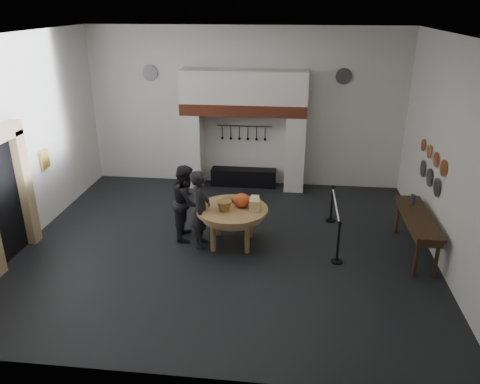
# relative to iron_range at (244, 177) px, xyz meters

# --- Properties ---
(floor) EXTENTS (9.00, 8.00, 0.02)m
(floor) POSITION_rel_iron_range_xyz_m (0.00, -3.72, -0.25)
(floor) COLOR black
(floor) RESTS_ON ground
(ceiling) EXTENTS (9.00, 8.00, 0.02)m
(ceiling) POSITION_rel_iron_range_xyz_m (0.00, -3.72, 4.25)
(ceiling) COLOR silver
(ceiling) RESTS_ON wall_back
(wall_back) EXTENTS (9.00, 0.02, 4.50)m
(wall_back) POSITION_rel_iron_range_xyz_m (0.00, 0.28, 2.00)
(wall_back) COLOR silver
(wall_back) RESTS_ON floor
(wall_front) EXTENTS (9.00, 0.02, 4.50)m
(wall_front) POSITION_rel_iron_range_xyz_m (0.00, -7.72, 2.00)
(wall_front) COLOR silver
(wall_front) RESTS_ON floor
(wall_left) EXTENTS (0.02, 8.00, 4.50)m
(wall_left) POSITION_rel_iron_range_xyz_m (-4.50, -3.72, 2.00)
(wall_left) COLOR silver
(wall_left) RESTS_ON floor
(wall_right) EXTENTS (0.02, 8.00, 4.50)m
(wall_right) POSITION_rel_iron_range_xyz_m (4.50, -3.72, 2.00)
(wall_right) COLOR silver
(wall_right) RESTS_ON floor
(chimney_pier_left) EXTENTS (0.55, 0.70, 2.15)m
(chimney_pier_left) POSITION_rel_iron_range_xyz_m (-1.48, -0.07, 0.82)
(chimney_pier_left) COLOR silver
(chimney_pier_left) RESTS_ON floor
(chimney_pier_right) EXTENTS (0.55, 0.70, 2.15)m
(chimney_pier_right) POSITION_rel_iron_range_xyz_m (1.48, -0.07, 0.82)
(chimney_pier_right) COLOR silver
(chimney_pier_right) RESTS_ON floor
(hearth_brick_band) EXTENTS (3.50, 0.72, 0.32)m
(hearth_brick_band) POSITION_rel_iron_range_xyz_m (0.00, -0.07, 2.06)
(hearth_brick_band) COLOR #9E442B
(hearth_brick_band) RESTS_ON chimney_pier_left
(chimney_hood) EXTENTS (3.50, 0.70, 0.90)m
(chimney_hood) POSITION_rel_iron_range_xyz_m (0.00, -0.07, 2.67)
(chimney_hood) COLOR silver
(chimney_hood) RESTS_ON hearth_brick_band
(iron_range) EXTENTS (1.90, 0.45, 0.50)m
(iron_range) POSITION_rel_iron_range_xyz_m (0.00, 0.00, 0.00)
(iron_range) COLOR black
(iron_range) RESTS_ON floor
(utensil_rail) EXTENTS (1.60, 0.02, 0.02)m
(utensil_rail) POSITION_rel_iron_range_xyz_m (0.00, 0.20, 1.50)
(utensil_rail) COLOR black
(utensil_rail) RESTS_ON wall_back
(door_recess) EXTENTS (0.04, 1.10, 2.50)m
(door_recess) POSITION_rel_iron_range_xyz_m (-4.47, -4.72, 1.00)
(door_recess) COLOR black
(door_recess) RESTS_ON floor
(door_jamb_far) EXTENTS (0.22, 0.30, 2.60)m
(door_jamb_far) POSITION_rel_iron_range_xyz_m (-4.38, -4.02, 1.05)
(door_jamb_far) COLOR tan
(door_jamb_far) RESTS_ON floor
(wall_plaque) EXTENTS (0.05, 0.34, 0.44)m
(wall_plaque) POSITION_rel_iron_range_xyz_m (-4.45, -2.92, 1.35)
(wall_plaque) COLOR gold
(wall_plaque) RESTS_ON wall_left
(work_table) EXTENTS (1.87, 1.87, 0.07)m
(work_table) POSITION_rel_iron_range_xyz_m (0.13, -3.62, 0.59)
(work_table) COLOR tan
(work_table) RESTS_ON floor
(pumpkin) EXTENTS (0.36, 0.36, 0.31)m
(pumpkin) POSITION_rel_iron_range_xyz_m (0.33, -3.52, 0.78)
(pumpkin) COLOR #D84F1E
(pumpkin) RESTS_ON work_table
(cheese_block_big) EXTENTS (0.22, 0.22, 0.24)m
(cheese_block_big) POSITION_rel_iron_range_xyz_m (0.63, -3.67, 0.74)
(cheese_block_big) COLOR #D6C380
(cheese_block_big) RESTS_ON work_table
(cheese_block_small) EXTENTS (0.18, 0.18, 0.20)m
(cheese_block_small) POSITION_rel_iron_range_xyz_m (0.61, -3.37, 0.72)
(cheese_block_small) COLOR #F1E090
(cheese_block_small) RESTS_ON work_table
(wicker_basket) EXTENTS (0.38, 0.38, 0.22)m
(wicker_basket) POSITION_rel_iron_range_xyz_m (-0.02, -3.77, 0.73)
(wicker_basket) COLOR olive
(wicker_basket) RESTS_ON work_table
(bread_loaf) EXTENTS (0.31, 0.18, 0.13)m
(bread_loaf) POSITION_rel_iron_range_xyz_m (0.03, -3.27, 0.69)
(bread_loaf) COLOR olive
(bread_loaf) RESTS_ON work_table
(visitor_near) EXTENTS (0.44, 0.66, 1.77)m
(visitor_near) POSITION_rel_iron_range_xyz_m (-0.54, -3.76, 0.63)
(visitor_near) COLOR black
(visitor_near) RESTS_ON floor
(visitor_far) EXTENTS (0.72, 0.89, 1.73)m
(visitor_far) POSITION_rel_iron_range_xyz_m (-0.94, -3.36, 0.62)
(visitor_far) COLOR black
(visitor_far) RESTS_ON floor
(side_table) EXTENTS (0.55, 2.20, 0.06)m
(side_table) POSITION_rel_iron_range_xyz_m (4.10, -3.60, 0.62)
(side_table) COLOR #362713
(side_table) RESTS_ON floor
(pewter_jug) EXTENTS (0.12, 0.12, 0.22)m
(pewter_jug) POSITION_rel_iron_range_xyz_m (4.10, -3.00, 0.76)
(pewter_jug) COLOR #4A4A4F
(pewter_jug) RESTS_ON side_table
(copper_pan_a) EXTENTS (0.03, 0.34, 0.34)m
(copper_pan_a) POSITION_rel_iron_range_xyz_m (4.46, -3.52, 1.70)
(copper_pan_a) COLOR #C6662D
(copper_pan_a) RESTS_ON wall_right
(copper_pan_b) EXTENTS (0.03, 0.32, 0.32)m
(copper_pan_b) POSITION_rel_iron_range_xyz_m (4.46, -2.97, 1.70)
(copper_pan_b) COLOR #C6662D
(copper_pan_b) RESTS_ON wall_right
(copper_pan_c) EXTENTS (0.03, 0.30, 0.30)m
(copper_pan_c) POSITION_rel_iron_range_xyz_m (4.46, -2.42, 1.70)
(copper_pan_c) COLOR #C6662D
(copper_pan_c) RESTS_ON wall_right
(copper_pan_d) EXTENTS (0.03, 0.28, 0.28)m
(copper_pan_d) POSITION_rel_iron_range_xyz_m (4.46, -1.87, 1.70)
(copper_pan_d) COLOR #C6662D
(copper_pan_d) RESTS_ON wall_right
(pewter_plate_left) EXTENTS (0.03, 0.40, 0.40)m
(pewter_plate_left) POSITION_rel_iron_range_xyz_m (4.46, -3.32, 1.20)
(pewter_plate_left) COLOR #4C4C51
(pewter_plate_left) RESTS_ON wall_right
(pewter_plate_mid) EXTENTS (0.03, 0.40, 0.40)m
(pewter_plate_mid) POSITION_rel_iron_range_xyz_m (4.46, -2.72, 1.20)
(pewter_plate_mid) COLOR #4C4C51
(pewter_plate_mid) RESTS_ON wall_right
(pewter_plate_right) EXTENTS (0.03, 0.40, 0.40)m
(pewter_plate_right) POSITION_rel_iron_range_xyz_m (4.46, -2.12, 1.20)
(pewter_plate_right) COLOR #4C4C51
(pewter_plate_right) RESTS_ON wall_right
(pewter_plate_back_left) EXTENTS (0.44, 0.03, 0.44)m
(pewter_plate_back_left) POSITION_rel_iron_range_xyz_m (-2.70, 0.24, 2.95)
(pewter_plate_back_left) COLOR #4C4C51
(pewter_plate_back_left) RESTS_ON wall_back
(pewter_plate_back_right) EXTENTS (0.44, 0.03, 0.44)m
(pewter_plate_back_right) POSITION_rel_iron_range_xyz_m (2.70, 0.24, 2.95)
(pewter_plate_back_right) COLOR #4C4C51
(pewter_plate_back_right) RESTS_ON wall_back
(barrier_post_near) EXTENTS (0.05, 0.05, 0.90)m
(barrier_post_near) POSITION_rel_iron_range_xyz_m (2.42, -4.18, 0.20)
(barrier_post_near) COLOR black
(barrier_post_near) RESTS_ON floor
(barrier_post_far) EXTENTS (0.05, 0.05, 0.90)m
(barrier_post_far) POSITION_rel_iron_range_xyz_m (2.42, -2.18, 0.20)
(barrier_post_far) COLOR black
(barrier_post_far) RESTS_ON floor
(barrier_rope) EXTENTS (0.04, 2.00, 0.04)m
(barrier_rope) POSITION_rel_iron_range_xyz_m (2.42, -3.18, 0.60)
(barrier_rope) COLOR white
(barrier_rope) RESTS_ON barrier_post_near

